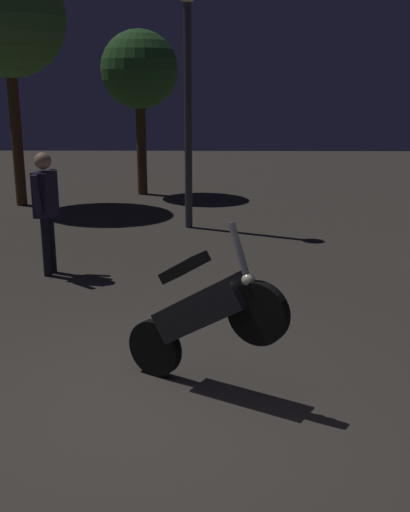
# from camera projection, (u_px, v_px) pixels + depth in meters

# --- Properties ---
(ground_plane) EXTENTS (40.00, 40.00, 0.00)m
(ground_plane) POSITION_uv_depth(u_px,v_px,m) (145.00, 407.00, 5.49)
(ground_plane) COLOR #4C443D
(motorcycle_black_foreground) EXTENTS (1.47, 0.94, 1.63)m
(motorcycle_black_foreground) POSITION_uv_depth(u_px,v_px,m) (203.00, 314.00, 5.62)
(motorcycle_black_foreground) COLOR black
(motorcycle_black_foreground) RESTS_ON ground_plane
(person_rider_beside) EXTENTS (0.31, 0.67, 1.79)m
(person_rider_beside) POSITION_uv_depth(u_px,v_px,m) (46.00, 202.00, 8.92)
(person_rider_beside) COLOR black
(person_rider_beside) RESTS_ON ground_plane
(streetlamp_near) EXTENTS (0.36, 0.36, 4.41)m
(streetlamp_near) POSITION_uv_depth(u_px,v_px,m) (188.00, 74.00, 11.32)
(streetlamp_near) COLOR #38383D
(streetlamp_near) RESTS_ON ground_plane
(tree_left_bg) EXTENTS (1.84, 1.84, 3.90)m
(tree_left_bg) POSITION_uv_depth(u_px,v_px,m) (139.00, 71.00, 14.75)
(tree_left_bg) COLOR #4C331E
(tree_left_bg) RESTS_ON ground_plane
(tree_center_bg) EXTENTS (2.48, 2.48, 5.24)m
(tree_center_bg) POSITION_uv_depth(u_px,v_px,m) (7.00, 19.00, 13.12)
(tree_center_bg) COLOR #4C331E
(tree_center_bg) RESTS_ON ground_plane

